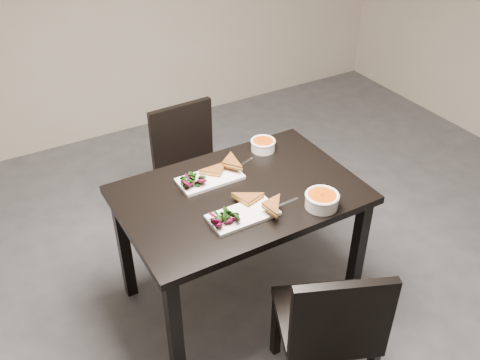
{
  "coord_description": "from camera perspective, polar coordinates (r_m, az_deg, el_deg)",
  "views": [
    {
      "loc": [
        -1.3,
        -1.58,
        2.31
      ],
      "look_at": [
        -0.22,
        0.28,
        0.82
      ],
      "focal_mm": 39.45,
      "sensor_mm": 36.0,
      "label": 1
    }
  ],
  "objects": [
    {
      "name": "soup_bowl_far",
      "position": [
        2.97,
        2.51,
        3.87
      ],
      "size": [
        0.14,
        0.14,
        0.06
      ],
      "color": "white",
      "rests_on": "table"
    },
    {
      "name": "soup_bowl_near",
      "position": [
        2.56,
        8.85,
        -2.09
      ],
      "size": [
        0.17,
        0.17,
        0.07
      ],
      "color": "white",
      "rests_on": "table"
    },
    {
      "name": "chair_near",
      "position": [
        2.41,
        9.73,
        -15.22
      ],
      "size": [
        0.55,
        0.55,
        0.85
      ],
      "rotation": [
        0.0,
        0.0,
        -0.4
      ],
      "color": "black",
      "rests_on": "ground"
    },
    {
      "name": "salad_near",
      "position": [
        2.43,
        -1.71,
        -3.98
      ],
      "size": [
        0.1,
        0.09,
        0.05
      ],
      "primitive_type": null,
      "color": "black",
      "rests_on": "plate_near"
    },
    {
      "name": "cutlery_near",
      "position": [
        2.57,
        4.69,
        -2.61
      ],
      "size": [
        0.18,
        0.02,
        0.0
      ],
      "primitive_type": "cube",
      "rotation": [
        0.0,
        0.0,
        0.05
      ],
      "color": "silver",
      "rests_on": "table"
    },
    {
      "name": "salad_far",
      "position": [
        2.68,
        -5.18,
        0.09
      ],
      "size": [
        0.1,
        0.09,
        0.05
      ],
      "primitive_type": null,
      "color": "black",
      "rests_on": "plate_far"
    },
    {
      "name": "sandwich_near",
      "position": [
        2.5,
        1.45,
        -2.54
      ],
      "size": [
        0.19,
        0.16,
        0.05
      ],
      "primitive_type": null,
      "rotation": [
        0.0,
        0.0,
        0.26
      ],
      "color": "#A25D22",
      "rests_on": "plate_near"
    },
    {
      "name": "table",
      "position": [
        2.71,
        0.0,
        -2.93
      ],
      "size": [
        1.2,
        0.8,
        0.75
      ],
      "color": "black",
      "rests_on": "ground"
    },
    {
      "name": "cutlery_far",
      "position": [
        2.85,
        0.18,
        1.65
      ],
      "size": [
        0.17,
        0.08,
        0.0
      ],
      "primitive_type": "cube",
      "rotation": [
        0.0,
        0.0,
        0.35
      ],
      "color": "silver",
      "rests_on": "table"
    },
    {
      "name": "plate_far",
      "position": [
        2.73,
        -3.26,
        0.15
      ],
      "size": [
        0.33,
        0.17,
        0.02
      ],
      "primitive_type": "cube",
      "color": "white",
      "rests_on": "table"
    },
    {
      "name": "chair_far",
      "position": [
        3.36,
        -5.29,
        1.73
      ],
      "size": [
        0.43,
        0.43,
        0.85
      ],
      "rotation": [
        0.0,
        0.0,
        0.03
      ],
      "color": "black",
      "rests_on": "ground"
    },
    {
      "name": "ground",
      "position": [
        3.08,
        6.39,
        -14.01
      ],
      "size": [
        5.0,
        5.0,
        0.0
      ],
      "primitive_type": "plane",
      "color": "#47474C",
      "rests_on": "ground"
    },
    {
      "name": "sandwich_far",
      "position": [
        2.73,
        -1.93,
        0.99
      ],
      "size": [
        0.21,
        0.21,
        0.05
      ],
      "primitive_type": null,
      "rotation": [
        0.0,
        0.0,
        0.8
      ],
      "color": "#A25D22",
      "rests_on": "plate_far"
    },
    {
      "name": "plate_near",
      "position": [
        2.49,
        0.33,
        -3.82
      ],
      "size": [
        0.33,
        0.17,
        0.02
      ],
      "primitive_type": "cube",
      "color": "white",
      "rests_on": "table"
    }
  ]
}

